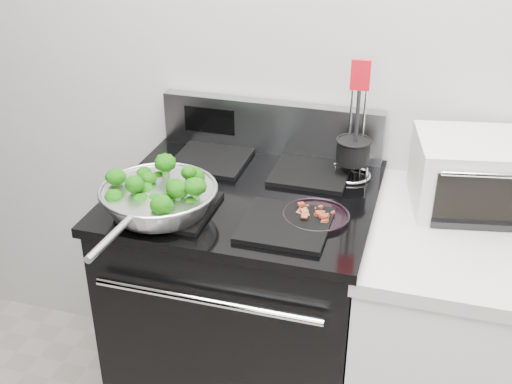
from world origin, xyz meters
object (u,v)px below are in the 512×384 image
at_px(gas_range, 246,310).
at_px(utensil_holder, 353,157).
at_px(bacon_plate, 316,213).
at_px(toaster_oven, 479,174).
at_px(skillet, 158,198).

distance_m(gas_range, utensil_holder, 0.64).
height_order(bacon_plate, toaster_oven, toaster_oven).
bearing_deg(gas_range, utensil_holder, 31.74).
distance_m(skillet, toaster_oven, 0.94).
height_order(gas_range, bacon_plate, gas_range).
relative_size(gas_range, skillet, 2.12).
height_order(gas_range, utensil_holder, utensil_holder).
xyz_separation_m(gas_range, toaster_oven, (0.68, 0.15, 0.54)).
bearing_deg(bacon_plate, skillet, -166.40).
bearing_deg(utensil_holder, gas_range, -150.78).
bearing_deg(toaster_oven, bacon_plate, -160.46).
xyz_separation_m(gas_range, skillet, (-0.19, -0.21, 0.52)).
bearing_deg(gas_range, bacon_plate, -22.96).
bearing_deg(bacon_plate, utensil_holder, 78.74).
height_order(gas_range, skillet, gas_range).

